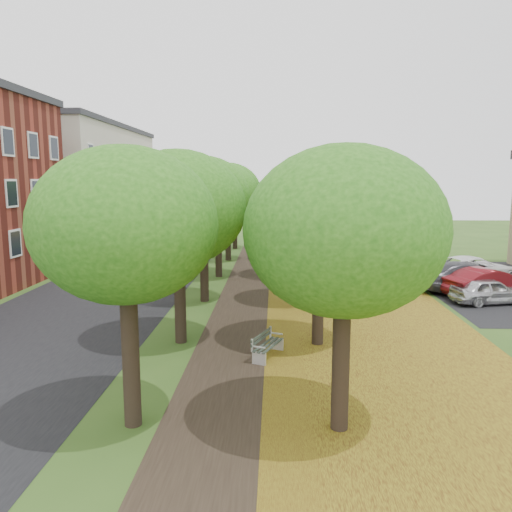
# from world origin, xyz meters

# --- Properties ---
(ground) EXTENTS (120.00, 120.00, 0.00)m
(ground) POSITION_xyz_m (0.00, 0.00, 0.00)
(ground) COLOR #2D4C19
(ground) RESTS_ON ground
(street_asphalt) EXTENTS (8.00, 70.00, 0.01)m
(street_asphalt) POSITION_xyz_m (-7.50, 15.00, 0.00)
(street_asphalt) COLOR black
(street_asphalt) RESTS_ON ground
(footpath) EXTENTS (3.20, 70.00, 0.01)m
(footpath) POSITION_xyz_m (0.00, 15.00, 0.00)
(footpath) COLOR black
(footpath) RESTS_ON ground
(leaf_verge) EXTENTS (7.50, 70.00, 0.01)m
(leaf_verge) POSITION_xyz_m (5.00, 15.00, 0.01)
(leaf_verge) COLOR olive
(leaf_verge) RESTS_ON ground
(parking_lot) EXTENTS (9.00, 16.00, 0.01)m
(parking_lot) POSITION_xyz_m (13.50, 16.00, 0.00)
(parking_lot) COLOR black
(parking_lot) RESTS_ON ground
(tree_row_west) EXTENTS (4.39, 34.39, 6.54)m
(tree_row_west) POSITION_xyz_m (-2.20, 15.00, 4.65)
(tree_row_west) COLOR black
(tree_row_west) RESTS_ON ground
(tree_row_east) EXTENTS (4.39, 34.39, 6.54)m
(tree_row_east) POSITION_xyz_m (2.60, 15.00, 4.65)
(tree_row_east) COLOR black
(tree_row_east) RESTS_ON ground
(building_cream) EXTENTS (10.30, 20.30, 10.40)m
(building_cream) POSITION_xyz_m (-17.00, 33.00, 5.21)
(building_cream) COLOR beige
(building_cream) RESTS_ON ground
(bench) EXTENTS (1.04, 1.70, 0.78)m
(bench) POSITION_xyz_m (0.85, 4.62, 0.40)
(bench) COLOR #2A352D
(bench) RESTS_ON ground
(car_silver) EXTENTS (3.79, 2.19, 1.21)m
(car_silver) POSITION_xyz_m (11.00, 12.01, 0.61)
(car_silver) COLOR silver
(car_silver) RESTS_ON ground
(car_red) EXTENTS (4.68, 2.92, 1.46)m
(car_red) POSITION_xyz_m (11.48, 13.16, 0.73)
(car_red) COLOR maroon
(car_red) RESTS_ON ground
(car_grey) EXTENTS (5.46, 2.85, 1.51)m
(car_grey) POSITION_xyz_m (11.00, 14.53, 0.76)
(car_grey) COLOR #39393E
(car_grey) RESTS_ON ground
(car_white) EXTENTS (5.84, 4.00, 1.48)m
(car_white) POSITION_xyz_m (12.08, 16.81, 0.74)
(car_white) COLOR white
(car_white) RESTS_ON ground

